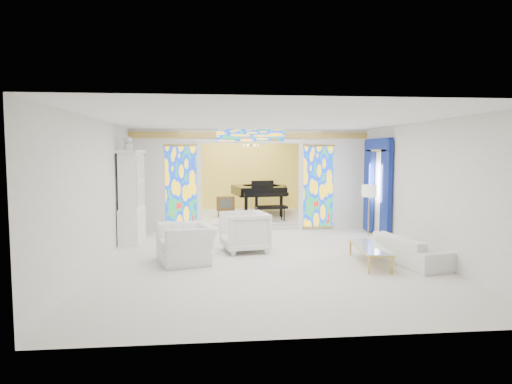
{
  "coord_description": "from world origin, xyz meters",
  "views": [
    {
      "loc": [
        -1.21,
        -11.43,
        2.33
      ],
      "look_at": [
        -0.02,
        0.2,
        1.3
      ],
      "focal_mm": 32.0,
      "sensor_mm": 36.0,
      "label": 1
    }
  ],
  "objects": [
    {
      "name": "tv_console",
      "position": [
        -0.68,
        3.68,
        0.62
      ],
      "size": [
        0.6,
        0.43,
        0.68
      ],
      "rotation": [
        0.0,
        0.0,
        0.05
      ],
      "color": "brown",
      "rests_on": "alcove_platform"
    },
    {
      "name": "blue_drapes",
      "position": [
        3.4,
        0.7,
        1.58
      ],
      "size": [
        0.14,
        1.85,
        2.65
      ],
      "color": "navy",
      "rests_on": "wall_right"
    },
    {
      "name": "china_cabinet",
      "position": [
        -3.22,
        0.6,
        1.17
      ],
      "size": [
        0.56,
        1.46,
        2.72
      ],
      "color": "white",
      "rests_on": "floor"
    },
    {
      "name": "stained_glass_right",
      "position": [
        2.03,
        1.89,
        1.3
      ],
      "size": [
        0.9,
        0.04,
        2.4
      ],
      "primitive_type": "cube",
      "color": "gold",
      "rests_on": "partition_wall"
    },
    {
      "name": "chandelier",
      "position": [
        0.2,
        4.0,
        2.55
      ],
      "size": [
        0.48,
        0.48,
        0.3
      ],
      "primitive_type": "cylinder",
      "color": "gold",
      "rests_on": "ceiling"
    },
    {
      "name": "wall_back",
      "position": [
        0.0,
        6.0,
        1.5
      ],
      "size": [
        7.0,
        0.02,
        3.0
      ],
      "primitive_type": "cube",
      "color": "silver",
      "rests_on": "floor"
    },
    {
      "name": "floor",
      "position": [
        0.0,
        0.0,
        0.0
      ],
      "size": [
        12.0,
        12.0,
        0.0
      ],
      "primitive_type": "plane",
      "color": "silver",
      "rests_on": "ground"
    },
    {
      "name": "gold_curtain_back",
      "position": [
        0.0,
        5.88,
        1.5
      ],
      "size": [
        6.7,
        0.1,
        2.9
      ],
      "primitive_type": "cube",
      "color": "#FBDF57",
      "rests_on": "wall_back"
    },
    {
      "name": "side_table",
      "position": [
        -1.22,
        -1.14,
        0.34
      ],
      "size": [
        0.47,
        0.47,
        0.52
      ],
      "rotation": [
        0.0,
        0.0,
        -0.12
      ],
      "color": "white",
      "rests_on": "floor"
    },
    {
      "name": "partition_wall",
      "position": [
        0.0,
        2.0,
        1.65
      ],
      "size": [
        7.0,
        0.22,
        3.0
      ],
      "color": "silver",
      "rests_on": "floor"
    },
    {
      "name": "vase",
      "position": [
        -1.22,
        -1.14,
        0.61
      ],
      "size": [
        0.18,
        0.18,
        0.18
      ],
      "primitive_type": "imported",
      "rotation": [
        0.0,
        0.0,
        0.04
      ],
      "color": "silver",
      "rests_on": "side_table"
    },
    {
      "name": "stained_glass_transom",
      "position": [
        0.0,
        1.89,
        2.82
      ],
      "size": [
        2.0,
        0.04,
        0.34
      ],
      "primitive_type": "cube",
      "color": "gold",
      "rests_on": "partition_wall"
    },
    {
      "name": "alcove_platform",
      "position": [
        0.0,
        4.1,
        0.09
      ],
      "size": [
        6.8,
        3.8,
        0.18
      ],
      "primitive_type": "cube",
      "color": "silver",
      "rests_on": "floor"
    },
    {
      "name": "ceiling",
      "position": [
        0.0,
        0.0,
        3.0
      ],
      "size": [
        7.0,
        12.0,
        0.02
      ],
      "primitive_type": "cube",
      "color": "white",
      "rests_on": "wall_back"
    },
    {
      "name": "wall_front",
      "position": [
        0.0,
        -6.0,
        1.5
      ],
      "size": [
        7.0,
        0.02,
        3.0
      ],
      "primitive_type": "cube",
      "color": "silver",
      "rests_on": "floor"
    },
    {
      "name": "floor_lamp",
      "position": [
        2.8,
        -0.34,
        1.28
      ],
      "size": [
        0.47,
        0.47,
        1.5
      ],
      "rotation": [
        0.0,
        0.0,
        -0.34
      ],
      "color": "gold",
      "rests_on": "floor"
    },
    {
      "name": "wall_left",
      "position": [
        -3.5,
        0.0,
        1.5
      ],
      "size": [
        0.02,
        12.0,
        3.0
      ],
      "primitive_type": "cube",
      "color": "silver",
      "rests_on": "floor"
    },
    {
      "name": "coffee_table",
      "position": [
        2.1,
        -2.37,
        0.35
      ],
      "size": [
        0.68,
        1.77,
        0.39
      ],
      "rotation": [
        0.0,
        0.0,
        -0.09
      ],
      "color": "white",
      "rests_on": "floor"
    },
    {
      "name": "armchair_right",
      "position": [
        -0.4,
        -0.9,
        0.47
      ],
      "size": [
        1.21,
        1.19,
        0.94
      ],
      "primitive_type": "imported",
      "rotation": [
        0.0,
        0.0,
        -1.38
      ],
      "color": "white",
      "rests_on": "floor"
    },
    {
      "name": "wall_right",
      "position": [
        3.5,
        0.0,
        1.5
      ],
      "size": [
        0.02,
        12.0,
        3.0
      ],
      "primitive_type": "cube",
      "color": "silver",
      "rests_on": "floor"
    },
    {
      "name": "armchair_left",
      "position": [
        -1.71,
        -1.83,
        0.4
      ],
      "size": [
        1.37,
        1.48,
        0.8
      ],
      "primitive_type": "imported",
      "rotation": [
        0.0,
        0.0,
        -1.29
      ],
      "color": "silver",
      "rests_on": "floor"
    },
    {
      "name": "grand_piano",
      "position": [
        0.59,
        4.29,
        1.0
      ],
      "size": [
        2.07,
        3.2,
        1.21
      ],
      "rotation": [
        0.0,
        0.0,
        0.15
      ],
      "color": "black",
      "rests_on": "alcove_platform"
    },
    {
      "name": "stained_glass_left",
      "position": [
        -2.03,
        1.89,
        1.3
      ],
      "size": [
        0.9,
        0.04,
        2.4
      ],
      "primitive_type": "cube",
      "color": "gold",
      "rests_on": "partition_wall"
    },
    {
      "name": "sofa",
      "position": [
        2.95,
        -2.38,
        0.29
      ],
      "size": [
        1.19,
        2.11,
        0.58
      ],
      "primitive_type": "imported",
      "rotation": [
        0.0,
        0.0,
        1.79
      ],
      "color": "silver",
      "rests_on": "floor"
    }
  ]
}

